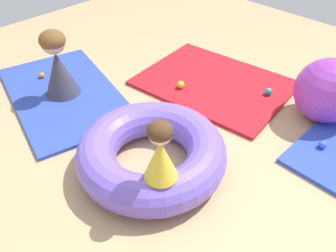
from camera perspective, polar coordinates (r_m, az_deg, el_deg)
The scene contains 11 objects.
ground_plane at distance 3.13m, azimuth 0.49°, elevation -6.64°, with size 8.00×8.00×0.00m, color tan.
gym_mat_near_left at distance 4.21m, azimuth 7.53°, elevation 6.99°, with size 1.68×1.28×0.04m, color #B21923.
gym_mat_far_right at distance 4.15m, azimuth -16.64°, elevation 5.05°, with size 1.84×1.09×0.04m, color #2D47B7.
inflatable_cushion at distance 3.01m, azimuth -2.69°, elevation -4.43°, with size 1.30×1.30×0.34m, color #7056D1.
child_in_yellow at distance 2.42m, azimuth -1.24°, elevation -4.22°, with size 0.26×0.26×0.50m.
adult_seated at distance 3.96m, azimuth -17.66°, elevation 9.63°, with size 0.43×0.43×0.75m.
play_ball_teal at distance 4.07m, azimuth 16.15°, elevation 5.45°, with size 0.08×0.08×0.08m, color teal.
play_ball_yellow at distance 4.03m, azimuth 2.12°, elevation 6.79°, with size 0.09×0.09×0.09m, color yellow.
play_ball_orange at distance 4.49m, azimuth -19.99°, elevation 7.84°, with size 0.07×0.07×0.07m, color orange.
play_ball_blue at distance 3.53m, azimuth 24.02°, elevation -2.80°, with size 0.07×0.07×0.07m, color blue.
exercise_ball_large at distance 3.83m, azimuth 24.71°, elevation 5.27°, with size 0.65×0.65×0.65m, color purple.
Camera 1 is at (1.51, -1.57, 2.25)m, focal length 37.16 mm.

